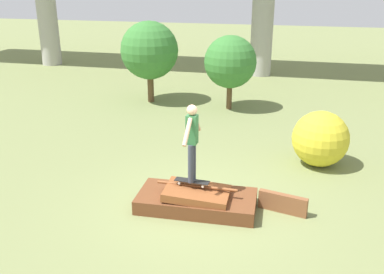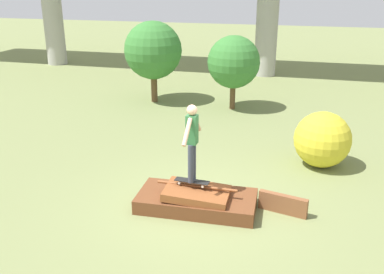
{
  "view_description": "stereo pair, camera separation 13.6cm",
  "coord_description": "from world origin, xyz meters",
  "px_view_note": "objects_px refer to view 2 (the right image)",
  "views": [
    {
      "loc": [
        1.9,
        -8.07,
        4.75
      ],
      "look_at": [
        -0.11,
        0.0,
        1.65
      ],
      "focal_mm": 40.0,
      "sensor_mm": 36.0,
      "label": 1
    },
    {
      "loc": [
        2.03,
        -8.04,
        4.75
      ],
      "look_at": [
        -0.11,
        0.0,
        1.65
      ],
      "focal_mm": 40.0,
      "sensor_mm": 36.0,
      "label": 2
    }
  ],
  "objects_px": {
    "skateboard": "(192,181)",
    "tree_behind_right": "(153,50)",
    "bush_yellow_flowering": "(322,140)",
    "skater": "(192,138)",
    "tree_behind_left": "(234,62)"
  },
  "relations": [
    {
      "from": "skateboard",
      "to": "tree_behind_right",
      "type": "xyz_separation_m",
      "value": [
        -3.71,
        7.95,
        1.45
      ]
    },
    {
      "from": "tree_behind_right",
      "to": "bush_yellow_flowering",
      "type": "height_order",
      "value": "tree_behind_right"
    },
    {
      "from": "skateboard",
      "to": "tree_behind_right",
      "type": "relative_size",
      "value": 0.24
    },
    {
      "from": "skater",
      "to": "bush_yellow_flowering",
      "type": "height_order",
      "value": "skater"
    },
    {
      "from": "tree_behind_left",
      "to": "tree_behind_right",
      "type": "xyz_separation_m",
      "value": [
        -3.26,
        0.23,
        0.27
      ]
    },
    {
      "from": "skateboard",
      "to": "tree_behind_right",
      "type": "bearing_deg",
      "value": 114.99
    },
    {
      "from": "skater",
      "to": "tree_behind_left",
      "type": "height_order",
      "value": "tree_behind_left"
    },
    {
      "from": "skateboard",
      "to": "skater",
      "type": "relative_size",
      "value": 0.45
    },
    {
      "from": "skateboard",
      "to": "bush_yellow_flowering",
      "type": "relative_size",
      "value": 0.52
    },
    {
      "from": "tree_behind_left",
      "to": "skater",
      "type": "bearing_deg",
      "value": -86.69
    },
    {
      "from": "bush_yellow_flowering",
      "to": "skater",
      "type": "bearing_deg",
      "value": -132.18
    },
    {
      "from": "bush_yellow_flowering",
      "to": "tree_behind_left",
      "type": "bearing_deg",
      "value": 124.39
    },
    {
      "from": "bush_yellow_flowering",
      "to": "skateboard",
      "type": "bearing_deg",
      "value": -132.18
    },
    {
      "from": "skater",
      "to": "bush_yellow_flowering",
      "type": "bearing_deg",
      "value": 47.82
    },
    {
      "from": "tree_behind_left",
      "to": "skateboard",
      "type": "bearing_deg",
      "value": -86.69
    }
  ]
}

